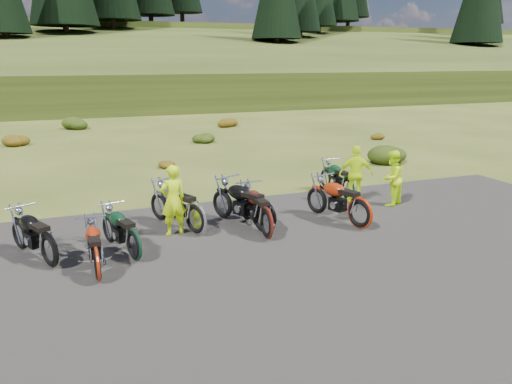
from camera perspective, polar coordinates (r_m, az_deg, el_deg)
name	(u,v)px	position (r m, az deg, el deg)	size (l,w,h in m)	color
ground	(260,250)	(11.13, 0.50, -6.59)	(300.00, 300.00, 0.00)	#3B4617
gravel_pad	(299,287)	(9.45, 4.94, -10.76)	(20.00, 12.00, 0.04)	black
hill_slope	(101,96)	(59.91, -17.27, 10.47)	(300.00, 46.00, 3.00)	#293712
hill_plateau	(82,77)	(119.78, -19.26, 12.28)	(300.00, 90.00, 9.17)	#293712
shrub_2	(15,139)	(26.63, -25.83, 5.52)	(1.30, 1.30, 0.77)	#693A0D
shrub_3	(76,122)	(31.77, -19.86, 7.58)	(1.56, 1.56, 0.92)	#23350D
shrub_4	(165,162)	(19.53, -10.38, 3.35)	(0.77, 0.77, 0.45)	#693A0D
shrub_5	(203,137)	(25.23, -6.10, 6.31)	(1.03, 1.03, 0.61)	#23350D
shrub_6	(227,121)	(31.06, -3.38, 8.15)	(1.30, 1.30, 0.77)	#693A0D
shrub_7	(388,151)	(20.94, 14.90, 4.53)	(1.56, 1.56, 0.92)	#23350D
shrub_8	(375,135)	(26.91, 13.44, 6.36)	(0.77, 0.77, 0.45)	#693A0D
motorcycle_0	(51,268)	(11.02, -22.34, -8.03)	(2.07, 0.69, 1.08)	black
motorcycle_1	(99,282)	(10.07, -17.51, -9.76)	(1.88, 0.63, 0.98)	#95230A
motorcycle_2	(135,261)	(10.81, -13.65, -7.72)	(1.95, 0.65, 1.02)	black
motorcycle_3	(196,235)	(12.07, -6.83, -4.94)	(2.24, 0.75, 1.18)	#A1A0A5
motorcycle_4	(267,239)	(11.74, 1.21, -5.43)	(2.14, 0.71, 1.12)	#54150E
motorcycle_5	(264,234)	(12.11, 0.91, -4.78)	(2.31, 0.77, 1.21)	black
motorcycle_6	(359,229)	(12.66, 11.68, -4.20)	(2.25, 0.75, 1.18)	#9F270B
motorcycle_7	(347,200)	(15.12, 10.37, -0.96)	(2.02, 0.67, 1.06)	#0D311B
person_middle	(173,201)	(11.89, -9.46, -1.06)	(0.62, 0.41, 1.70)	#B7E00B
person_right_a	(392,179)	(14.65, 15.25, 1.44)	(0.77, 0.60, 1.58)	#B7E00B
person_right_b	(356,175)	(14.72, 11.35, 1.92)	(0.98, 0.41, 1.67)	#B7E00B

